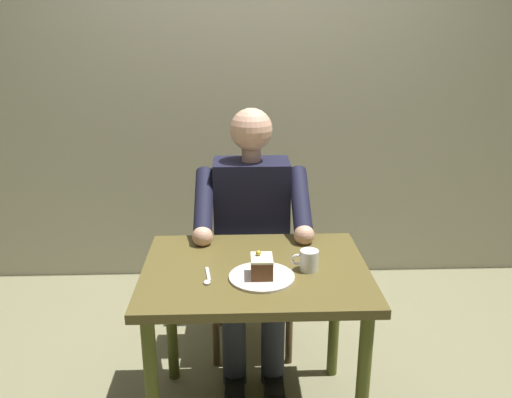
# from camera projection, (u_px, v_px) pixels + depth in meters

# --- Properties ---
(cafe_rear_panel) EXTENTS (6.40, 0.12, 3.00)m
(cafe_rear_panel) POSITION_uv_depth(u_px,v_px,m) (247.00, 45.00, 3.17)
(cafe_rear_panel) COLOR #BDB79E
(cafe_rear_panel) RESTS_ON ground
(dining_table) EXTENTS (0.88, 0.68, 0.71)m
(dining_table) POSITION_uv_depth(u_px,v_px,m) (255.00, 291.00, 2.08)
(dining_table) COLOR brown
(dining_table) RESTS_ON ground
(chair) EXTENTS (0.42, 0.42, 0.92)m
(chair) POSITION_uv_depth(u_px,v_px,m) (251.00, 249.00, 2.71)
(chair) COLOR brown
(chair) RESTS_ON ground
(seated_person) EXTENTS (0.53, 0.58, 1.25)m
(seated_person) POSITION_uv_depth(u_px,v_px,m) (252.00, 235.00, 2.49)
(seated_person) COLOR black
(seated_person) RESTS_ON ground
(dessert_plate) EXTENTS (0.25, 0.25, 0.01)m
(dessert_plate) POSITION_uv_depth(u_px,v_px,m) (262.00, 277.00, 1.96)
(dessert_plate) COLOR silver
(dessert_plate) RESTS_ON dining_table
(cake_slice) EXTENTS (0.08, 0.10, 0.10)m
(cake_slice) POSITION_uv_depth(u_px,v_px,m) (262.00, 266.00, 1.94)
(cake_slice) COLOR #5A3419
(cake_slice) RESTS_ON dessert_plate
(coffee_cup) EXTENTS (0.11, 0.07, 0.08)m
(coffee_cup) POSITION_uv_depth(u_px,v_px,m) (309.00, 260.00, 2.01)
(coffee_cup) COLOR white
(coffee_cup) RESTS_ON dining_table
(dessert_spoon) EXTENTS (0.03, 0.14, 0.01)m
(dessert_spoon) POSITION_uv_depth(u_px,v_px,m) (208.00, 278.00, 1.95)
(dessert_spoon) COLOR silver
(dessert_spoon) RESTS_ON dining_table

